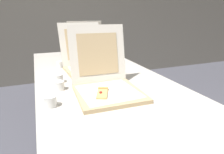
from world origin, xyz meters
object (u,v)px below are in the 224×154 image
pizza_box_middle (88,64)px  cup_white_near_left (50,101)px  cup_white_near_center (59,86)px  pizza_box_front (106,83)px  cup_white_far (60,65)px  cup_white_mid (58,79)px  pizza_box_back (87,52)px  table (101,84)px

pizza_box_middle → cup_white_near_left: 0.67m
cup_white_near_center → pizza_box_front: bearing=-28.7°
pizza_box_front → cup_white_far: 0.70m
cup_white_near_left → pizza_box_front: bearing=13.1°
cup_white_mid → cup_white_near_left: bearing=-102.8°
cup_white_near_left → pizza_box_middle: bearing=58.7°
cup_white_near_center → cup_white_mid: 0.14m
pizza_box_middle → cup_white_near_left: (-0.35, -0.57, -0.03)m
pizza_box_middle → cup_white_mid: size_ratio=8.00×
cup_white_far → cup_white_mid: size_ratio=1.00×
pizza_box_middle → cup_white_near_center: bearing=-131.7°
cup_white_near_left → cup_white_near_center: (0.07, 0.22, 0.00)m
pizza_box_middle → cup_white_near_center: size_ratio=8.00×
cup_white_near_center → pizza_box_back: bearing=65.3°
table → cup_white_near_center: size_ratio=37.55×
pizza_box_middle → cup_white_far: 0.27m
pizza_box_back → cup_white_mid: bearing=-116.3°
pizza_box_front → pizza_box_back: pizza_box_front is taller
pizza_box_middle → cup_white_far: size_ratio=8.00×
cup_white_near_center → cup_white_far: 0.53m
pizza_box_back → cup_white_mid: 0.81m
table → cup_white_near_left: 0.51m
cup_white_far → cup_white_near_left: bearing=-100.7°
pizza_box_middle → cup_white_near_left: pizza_box_middle is taller
table → cup_white_far: bearing=120.2°
cup_white_far → cup_white_near_center: bearing=-97.6°
pizza_box_front → pizza_box_back: 1.00m
table → pizza_box_back: size_ratio=6.06×
cup_white_near_left → cup_white_near_center: size_ratio=1.00×
table → pizza_box_middle: 0.26m
cup_white_near_left → cup_white_mid: same height
cup_white_near_center → cup_white_far: (0.07, 0.53, 0.00)m
table → cup_white_near_left: size_ratio=37.55×
cup_white_near_center → cup_white_far: size_ratio=1.00×
cup_white_mid → table: bearing=-3.7°
cup_white_near_center → cup_white_mid: (0.01, 0.14, 0.00)m
table → cup_white_near_center: 0.34m
pizza_box_middle → table: bearing=-86.3°
table → cup_white_mid: bearing=176.3°
cup_white_near_left → cup_white_far: size_ratio=1.00×
pizza_box_front → cup_white_near_left: (-0.33, -0.08, -0.03)m
pizza_box_back → cup_white_near_center: bearing=-112.8°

